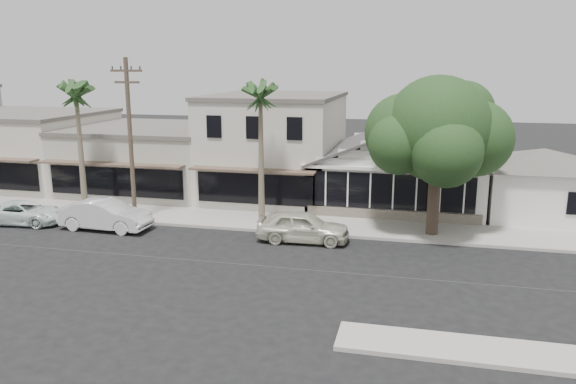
% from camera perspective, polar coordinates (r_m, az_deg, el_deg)
% --- Properties ---
extents(ground, '(140.00, 140.00, 0.00)m').
position_cam_1_polar(ground, '(24.72, -2.28, -7.56)').
color(ground, black).
rests_on(ground, ground).
extents(sidewalk_north, '(90.00, 3.50, 0.15)m').
position_cam_1_polar(sidewalk_north, '(33.47, -12.48, -2.28)').
color(sidewalk_north, '#9E9991').
rests_on(sidewalk_north, ground).
extents(corner_shop, '(10.40, 8.60, 5.10)m').
position_cam_1_polar(corner_shop, '(35.33, 11.01, 2.80)').
color(corner_shop, white).
rests_on(corner_shop, ground).
extents(side_cottage, '(6.00, 6.00, 3.00)m').
position_cam_1_polar(side_cottage, '(35.26, 24.28, 0.03)').
color(side_cottage, white).
rests_on(side_cottage, ground).
extents(row_building_near, '(8.00, 10.00, 6.50)m').
position_cam_1_polar(row_building_near, '(37.38, -1.26, 4.55)').
color(row_building_near, beige).
rests_on(row_building_near, ground).
extents(row_building_midnear, '(10.00, 10.00, 4.20)m').
position_cam_1_polar(row_building_midnear, '(40.72, -13.63, 3.23)').
color(row_building_midnear, '#B3AFA0').
rests_on(row_building_midnear, ground).
extents(row_building_midfar, '(11.00, 10.00, 5.00)m').
position_cam_1_polar(row_building_midfar, '(46.32, -25.38, 3.98)').
color(row_building_midfar, beige).
rests_on(row_building_midfar, ground).
extents(utility_pole, '(1.80, 0.24, 9.00)m').
position_cam_1_polar(utility_pole, '(31.69, -15.73, 5.41)').
color(utility_pole, brown).
rests_on(utility_pole, ground).
extents(car_0, '(4.64, 2.02, 1.56)m').
position_cam_1_polar(car_0, '(27.84, 1.53, -3.52)').
color(car_0, beige).
rests_on(car_0, ground).
extents(car_1, '(4.98, 1.88, 1.62)m').
position_cam_1_polar(car_1, '(31.41, -18.08, -2.21)').
color(car_1, silver).
rests_on(car_1, ground).
extents(car_2, '(4.70, 2.50, 1.26)m').
position_cam_1_polar(car_2, '(34.26, -25.26, -1.91)').
color(car_2, white).
rests_on(car_2, ground).
extents(shade_tree, '(7.35, 6.64, 8.15)m').
position_cam_1_polar(shade_tree, '(28.94, 14.82, 5.96)').
color(shade_tree, '#4E3D2F').
rests_on(shade_tree, ground).
extents(palm_east, '(3.21, 3.21, 8.16)m').
position_cam_1_polar(palm_east, '(29.97, -2.82, 9.72)').
color(palm_east, '#726651').
rests_on(palm_east, ground).
extents(palm_mid, '(2.79, 2.79, 8.16)m').
position_cam_1_polar(palm_mid, '(34.81, -20.73, 9.31)').
color(palm_mid, '#726651').
rests_on(palm_mid, ground).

